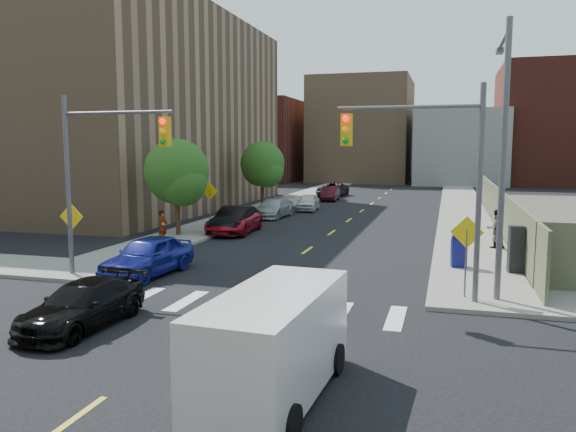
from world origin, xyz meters
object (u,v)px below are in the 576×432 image
Objects in this scene: cargo_van at (277,339)px; parked_car_red at (234,222)px; parked_car_white at (308,202)px; pedestrian_east at (496,229)px; pedestrian_west at (163,227)px; payphone at (516,249)px; parked_car_silver at (274,208)px; parked_car_grey at (332,189)px; parked_car_blue at (148,256)px; mailbox at (459,250)px; parked_car_maroon at (330,194)px; black_sedan at (83,305)px; parked_car_black at (235,220)px.

parked_car_red is at bearing 117.03° from cargo_van.
parked_car_white is 2.06× the size of pedestrian_east.
pedestrian_west is (-3.25, -17.83, 0.33)m from parked_car_white.
payphone is (14.70, -7.33, 0.38)m from parked_car_red.
parked_car_grey is (0.58, 18.45, 0.03)m from parked_car_silver.
parked_car_blue is 0.97× the size of parked_car_silver.
parked_car_grey is at bearing 85.81° from parked_car_red.
payphone is (2.12, -0.45, 0.21)m from mailbox.
parked_car_blue is 2.74× the size of pedestrian_west.
parked_car_red is at bearing -97.09° from parked_car_maroon.
payphone is at bearing -29.43° from parked_car_red.
parked_car_red is 12.93m from parked_car_white.
black_sedan is (1.72, -43.76, -0.08)m from parked_car_grey.
parked_car_silver is 1.22× the size of parked_car_white.
pedestrian_west is (-16.65, 2.36, -0.08)m from payphone.
mailbox reaches higher than parked_car_red.
parked_car_black is 1.18× the size of parked_car_maroon.
parked_car_white is 0.79× the size of cargo_van.
parked_car_white is 2.63× the size of mailbox.
mailbox reaches higher than parked_car_white.
parked_car_black is 17.73m from black_sedan.
pedestrian_east reaches higher than parked_car_white.
mailbox is (11.28, -28.59, 0.20)m from parked_car_maroon.
parked_car_red is at bearing 98.74° from parked_car_blue.
parked_car_grey is (0.58, 26.19, -0.06)m from parked_car_black.
black_sedan is (1.53, -6.25, -0.15)m from parked_car_blue.
cargo_van is (8.03, -8.86, 0.37)m from parked_car_blue.
parked_car_white is at bearing 82.61° from parked_car_black.
mailbox is 14.65m from pedestrian_west.
mailbox is (11.28, -19.74, 0.20)m from parked_car_white.
pedestrian_east is at bearing -79.05° from pedestrian_west.
black_sedan is at bearing -84.10° from parked_car_black.
pedestrian_east is at bearing 61.54° from mailbox.
parked_car_red reaches higher than parked_car_white.
pedestrian_west is at bearing 128.81° from cargo_van.
cargo_van is 2.60× the size of pedestrian_east.
pedestrian_east is (1.80, 5.06, 0.23)m from mailbox.
pedestrian_east is at bearing 86.27° from payphone.
parked_car_white is 18.13m from pedestrian_west.
mailbox reaches higher than black_sedan.
pedestrian_west is at bearing -105.62° from parked_car_white.
parked_car_silver is (-0.77, 19.07, -0.10)m from parked_car_blue.
parked_car_blue is 6.80m from pedestrian_west.
cargo_van is at bearing -82.46° from parked_car_white.
parked_car_silver reaches higher than parked_car_white.
parked_car_black is at bearing -16.97° from pedestrian_east.
mailbox is (12.58, -14.75, 0.18)m from parked_car_silver.
parked_car_grey is at bearing 92.10° from parked_car_silver.
parked_car_silver is 18.46m from parked_car_grey.
parked_car_red is at bearing -21.39° from pedestrian_west.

